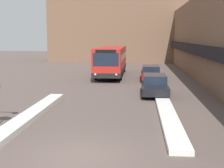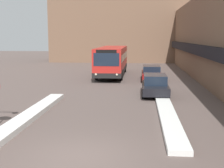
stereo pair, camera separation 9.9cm
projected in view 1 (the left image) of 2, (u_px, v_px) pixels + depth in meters
name	position (u px, v px, depth m)	size (l,w,h in m)	color
ground_plane	(80.00, 156.00, 11.07)	(160.00, 160.00, 0.00)	brown
building_row_right	(214.00, 38.00, 33.24)	(5.50, 60.00, 8.19)	brown
building_backdrop_far	(128.00, 11.00, 53.03)	(26.00, 8.00, 16.98)	brown
snow_bank_left	(21.00, 122.00, 15.08)	(0.90, 13.25, 0.28)	silver
snow_bank_right	(169.00, 118.00, 15.84)	(0.90, 9.72, 0.22)	silver
city_bus	(111.00, 60.00, 33.73)	(2.69, 11.67, 3.10)	red
parked_car_front	(155.00, 85.00, 22.64)	(1.86, 4.56, 1.50)	black
parked_car_middle	(151.00, 73.00, 30.51)	(1.88, 4.80, 1.41)	maroon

